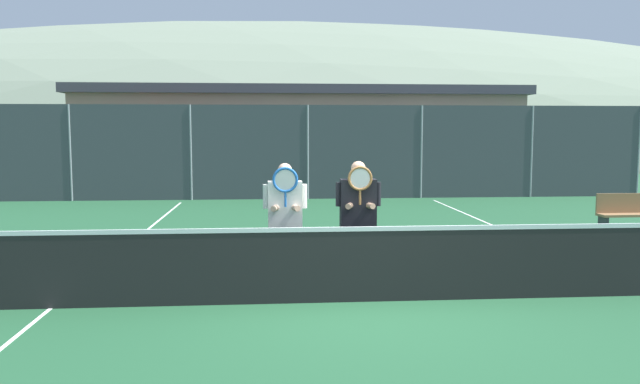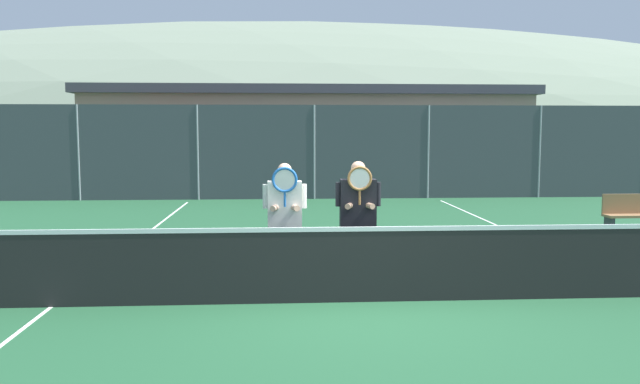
% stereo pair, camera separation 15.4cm
% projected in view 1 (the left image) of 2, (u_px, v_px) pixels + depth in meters
% --- Properties ---
extents(ground_plane, '(120.00, 120.00, 0.00)m').
position_uv_depth(ground_plane, '(365.00, 302.00, 7.77)').
color(ground_plane, '#1E4C2D').
extents(hill_distant, '(112.81, 62.67, 21.93)m').
position_uv_depth(hill_distant, '(282.00, 153.00, 58.76)').
color(hill_distant, slate).
rests_on(hill_distant, ground_plane).
extents(clubhouse_building, '(18.35, 5.50, 3.90)m').
position_uv_depth(clubhouse_building, '(300.00, 134.00, 26.64)').
color(clubhouse_building, tan).
rests_on(clubhouse_building, ground_plane).
extents(fence_back, '(21.53, 0.06, 2.91)m').
position_uv_depth(fence_back, '(308.00, 152.00, 19.29)').
color(fence_back, gray).
rests_on(fence_back, ground_plane).
extents(tennis_net, '(10.25, 0.09, 1.05)m').
position_uv_depth(tennis_net, '(365.00, 263.00, 7.72)').
color(tennis_net, gray).
rests_on(tennis_net, ground_plane).
extents(court_line_left_sideline, '(0.05, 16.00, 0.01)m').
position_uv_depth(court_line_left_sideline, '(113.00, 258.00, 10.44)').
color(court_line_left_sideline, white).
rests_on(court_line_left_sideline, ground_plane).
extents(court_line_right_sideline, '(0.05, 16.00, 0.01)m').
position_uv_depth(court_line_right_sideline, '(552.00, 251.00, 11.05)').
color(court_line_right_sideline, white).
rests_on(court_line_right_sideline, ground_plane).
extents(player_leftmost, '(0.58, 0.34, 1.70)m').
position_uv_depth(player_leftmost, '(285.00, 216.00, 8.21)').
color(player_leftmost, black).
rests_on(player_leftmost, ground_plane).
extents(player_center_left, '(0.61, 0.34, 1.72)m').
position_uv_depth(player_center_left, '(358.00, 213.00, 8.33)').
color(player_center_left, '#232838').
rests_on(player_center_left, ground_plane).
extents(car_far_left, '(4.69, 1.91, 1.78)m').
position_uv_depth(car_far_left, '(100.00, 166.00, 21.34)').
color(car_far_left, maroon).
rests_on(car_far_left, ground_plane).
extents(car_left_of_center, '(4.67, 2.08, 1.70)m').
position_uv_depth(car_left_of_center, '(249.00, 166.00, 22.03)').
color(car_left_of_center, slate).
rests_on(car_left_of_center, ground_plane).
extents(car_center, '(4.13, 1.99, 1.89)m').
position_uv_depth(car_center, '(385.00, 163.00, 22.22)').
color(car_center, silver).
rests_on(car_center, ground_plane).
extents(car_right_of_center, '(4.40, 1.96, 1.68)m').
position_uv_depth(car_right_of_center, '(513.00, 165.00, 22.55)').
color(car_right_of_center, navy).
rests_on(car_right_of_center, ground_plane).
extents(bench_courtside, '(1.74, 0.36, 0.85)m').
position_uv_depth(bench_courtside, '(639.00, 213.00, 12.66)').
color(bench_courtside, olive).
rests_on(bench_courtside, ground_plane).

